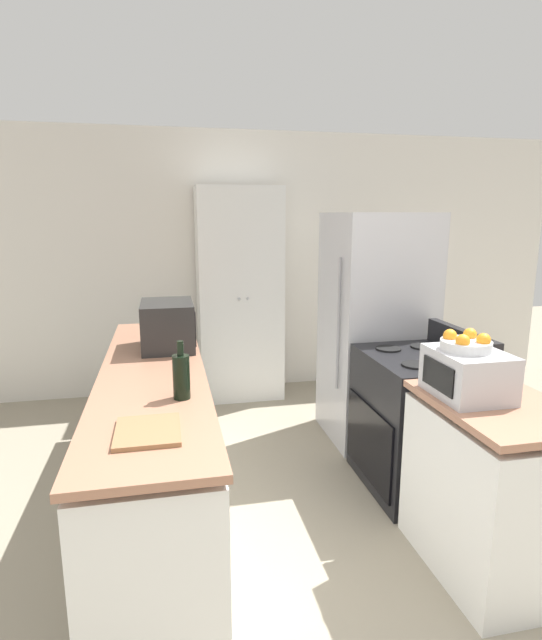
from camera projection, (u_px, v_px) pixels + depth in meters
wall_back at (238, 264)px, 5.08m from camera, size 7.00×0.06×2.60m
counter_left at (156, 442)px, 3.03m from camera, size 0.60×2.62×0.90m
counter_right at (492, 490)px, 2.50m from camera, size 0.60×0.82×0.90m
pantry_cabinet at (239, 295)px, 4.86m from camera, size 0.80×0.49×2.05m
stove at (416, 421)px, 3.29m from camera, size 0.66×0.79×1.06m
refrigerator at (375, 328)px, 3.98m from camera, size 0.76×0.75×1.81m
microwave at (168, 325)px, 3.36m from camera, size 0.35×0.47×0.32m
wine_bottle at (181, 376)px, 2.44m from camera, size 0.08×0.08×0.29m
toaster_oven at (468, 374)px, 2.47m from camera, size 0.33×0.39×0.23m
fruit_bowl at (466, 343)px, 2.45m from camera, size 0.25×0.25×0.10m
cutting_board at (148, 431)px, 2.06m from camera, size 0.27×0.31×0.02m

